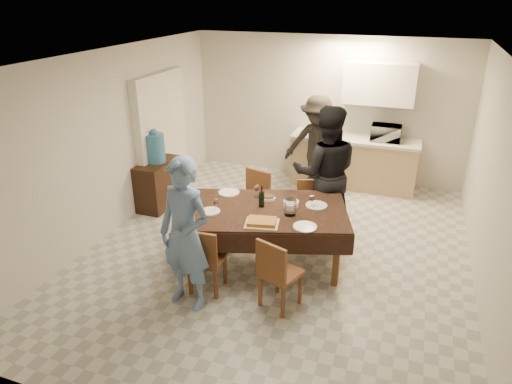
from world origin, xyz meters
The scene contains 33 objects.
floor centered at (0.00, 0.00, 0.00)m, with size 5.00×6.00×0.02m, color #BABAB5.
ceiling centered at (0.00, 0.00, 2.60)m, with size 5.00×6.00×0.02m, color white.
wall_back centered at (0.00, 3.00, 1.30)m, with size 5.00×0.02×2.60m, color beige.
wall_front centered at (0.00, -3.00, 1.30)m, with size 5.00×0.02×2.60m, color beige.
wall_left centered at (-2.50, 0.00, 1.30)m, with size 0.02×6.00×2.60m, color beige.
wall_right centered at (2.50, 0.00, 1.30)m, with size 0.02×6.00×2.60m, color beige.
stub_partition centered at (-2.42, 1.20, 1.05)m, with size 0.15×1.40×2.10m, color silver.
kitchen_base_cabinet centered at (0.60, 2.68, 0.43)m, with size 2.20×0.60×0.86m, color tan.
kitchen_worktop centered at (0.60, 2.68, 0.89)m, with size 2.24×0.64×0.05m, color beige.
upper_cabinet centered at (0.90, 2.82, 1.85)m, with size 1.20×0.34×0.70m, color white.
dining_table centered at (-0.08, -0.35, 0.76)m, with size 2.32×1.76×0.80m.
chair_near_left centered at (-0.53, -1.18, 0.53)m, with size 0.42×0.42×0.47m.
chair_near_right centered at (0.37, -1.18, 0.54)m, with size 0.51×0.52×0.47m.
chair_far_left centered at (-0.53, 0.31, 0.56)m, with size 0.51×0.51×0.50m.
chair_far_right centered at (0.37, 0.32, 0.54)m, with size 0.51×0.52×0.48m.
console centered at (-2.28, 0.75, 0.39)m, with size 0.42×0.84×0.78m, color black.
water_jug centered at (-2.28, 0.75, 1.01)m, with size 0.31×0.31×0.46m, color teal.
wine_bottle centered at (-0.13, -0.30, 0.94)m, with size 0.07×0.07×0.28m, color black, non-canonical shape.
water_pitcher centered at (0.27, -0.40, 0.91)m, with size 0.14×0.14×0.21m, color white.
savoury_tart centered at (0.02, -0.73, 0.83)m, with size 0.39×0.29×0.05m, color #BD8537.
salad_bowl centered at (0.22, -0.17, 0.84)m, with size 0.19×0.19×0.08m, color white.
mushroom_dish centered at (-0.13, -0.07, 0.82)m, with size 0.20×0.20×0.03m, color white.
wine_glass_a centered at (-0.63, -0.60, 0.89)m, with size 0.08×0.08×0.17m, color white, non-canonical shape.
wine_glass_b centered at (0.47, -0.10, 0.89)m, with size 0.08×0.08×0.17m, color white, non-canonical shape.
wine_glass_c centered at (-0.28, -0.05, 0.89)m, with size 0.08×0.08×0.18m, color white, non-canonical shape.
plate_near_left centered at (-0.68, -0.65, 0.81)m, with size 0.24×0.24×0.01m, color white.
plate_near_right centered at (0.52, -0.65, 0.81)m, with size 0.28×0.28×0.02m, color white.
plate_far_left centered at (-0.68, -0.05, 0.81)m, with size 0.28×0.28×0.02m, color white.
plate_far_right centered at (0.52, -0.05, 0.81)m, with size 0.27×0.27×0.02m, color white.
microwave centered at (1.11, 2.68, 1.05)m, with size 0.50×0.34×0.28m, color white.
person_near centered at (-0.63, -1.40, 0.88)m, with size 0.64×0.42×1.77m, color #6385B8.
person_far centered at (0.47, 0.70, 0.96)m, with size 0.93×0.73×1.92m, color black.
person_kitchen centered at (0.01, 2.23, 0.85)m, with size 1.10×0.63×1.71m, color black.
Camera 1 is at (1.53, -5.21, 3.33)m, focal length 32.00 mm.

